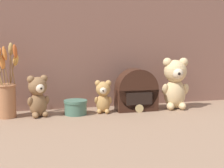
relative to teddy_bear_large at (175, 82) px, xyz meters
The scene contains 8 objects.
ground_plane 0.36m from the teddy_bear_large, behind, with size 4.00×4.00×0.00m, color #8E7056.
backdrop_wall 0.43m from the teddy_bear_large, 154.64° to the left, with size 1.49×0.02×0.71m.
teddy_bear_large is the anchor object (origin of this frame).
teddy_bear_medium 0.69m from the teddy_bear_large, behind, with size 0.11×0.10×0.19m.
teddy_bear_small 0.39m from the teddy_bear_large, behind, with size 0.09×0.08×0.16m.
flower_vase 0.83m from the teddy_bear_large, behind, with size 0.14×0.16×0.36m.
vintage_radio 0.21m from the teddy_bear_large, behind, with size 0.21×0.10×0.21m.
decorative_tin_tall 0.53m from the teddy_bear_large, behind, with size 0.11×0.11×0.07m.
Camera 1 is at (-0.45, -1.58, 0.37)m, focal length 55.00 mm.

